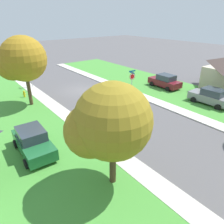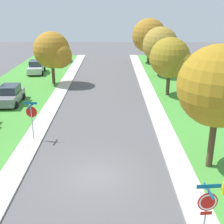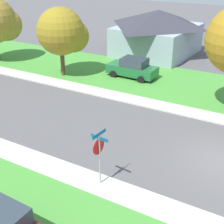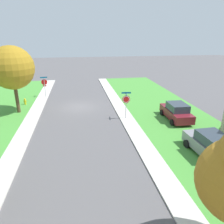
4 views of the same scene
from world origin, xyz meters
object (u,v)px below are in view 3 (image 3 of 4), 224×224
Objects in this scene: tree_corner_large at (64,33)px; car_green_driveway_right at (133,68)px; house_right_setback at (157,32)px; stop_sign_far_corner at (99,150)px.

car_green_driveway_right is at bearing -66.79° from tree_corner_large.
stop_sign_far_corner is at bearing -164.48° from house_right_setback.
tree_corner_large reaches higher than car_green_driveway_right.
stop_sign_far_corner is 0.29× the size of house_right_setback.
car_green_driveway_right is (13.61, 4.97, -1.01)m from stop_sign_far_corner.
stop_sign_far_corner is 0.47× the size of tree_corner_large.
house_right_setback reaches higher than car_green_driveway_right.
stop_sign_far_corner is 22.50m from house_right_setback.
stop_sign_far_corner is 14.52m from car_green_driveway_right.
car_green_driveway_right is at bearing -172.56° from house_right_setback.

